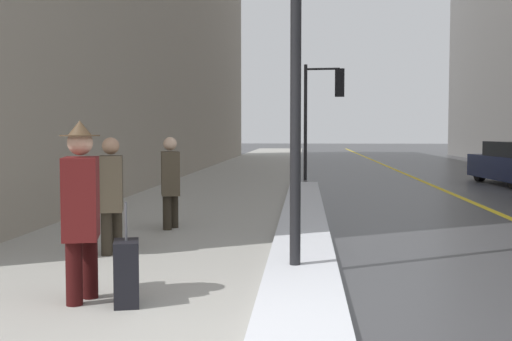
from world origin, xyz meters
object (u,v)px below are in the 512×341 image
(traffic_light_near, at_px, (327,97))
(pedestrian_trailing, at_px, (170,178))
(rolling_suitcase, at_px, (127,273))
(pedestrian_with_shoulder_bag, at_px, (111,190))
(pedestrian_in_fedora, at_px, (81,204))

(traffic_light_near, bearing_deg, pedestrian_trailing, -99.74)
(traffic_light_near, relative_size, rolling_suitcase, 3.95)
(traffic_light_near, height_order, pedestrian_with_shoulder_bag, traffic_light_near)
(pedestrian_with_shoulder_bag, relative_size, rolling_suitcase, 1.59)
(pedestrian_with_shoulder_bag, distance_m, rolling_suitcase, 2.61)
(pedestrian_in_fedora, bearing_deg, traffic_light_near, 155.38)
(pedestrian_trailing, distance_m, rolling_suitcase, 4.61)
(pedestrian_trailing, relative_size, rolling_suitcase, 1.57)
(pedestrian_in_fedora, relative_size, rolling_suitcase, 1.77)
(pedestrian_in_fedora, distance_m, rolling_suitcase, 0.77)
(traffic_light_near, distance_m, pedestrian_trailing, 11.36)
(traffic_light_near, distance_m, pedestrian_with_shoulder_bag, 13.49)
(pedestrian_with_shoulder_bag, xyz_separation_m, pedestrian_trailing, (0.31, 2.14, -0.01))
(pedestrian_in_fedora, height_order, pedestrian_with_shoulder_bag, pedestrian_in_fedora)
(pedestrian_trailing, bearing_deg, rolling_suitcase, -7.43)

